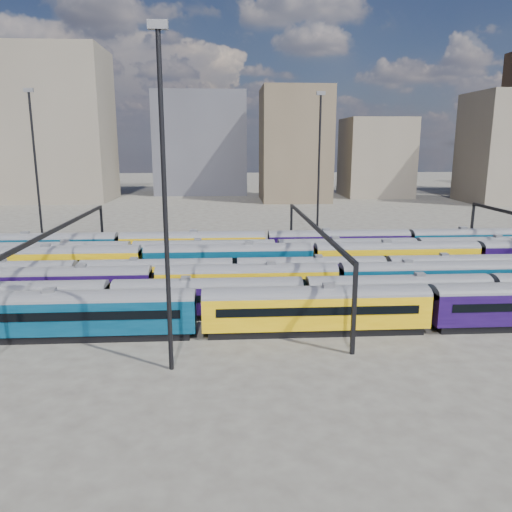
{
  "coord_description": "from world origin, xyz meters",
  "views": [
    {
      "loc": [
        -0.59,
        -58.84,
        17.41
      ],
      "look_at": [
        3.37,
        4.85,
        3.0
      ],
      "focal_mm": 35.0,
      "sensor_mm": 36.0,
      "label": 1
    }
  ],
  "objects": [
    {
      "name": "mast_1",
      "position": [
        -30.0,
        22.0,
        13.97
      ],
      "size": [
        1.4,
        0.5,
        25.6
      ],
      "color": "black",
      "rests_on": "ground"
    },
    {
      "name": "gantry_2",
      "position": [
        10.0,
        0.0,
        6.79
      ],
      "size": [
        0.35,
        40.35,
        8.03
      ],
      "color": "black",
      "rests_on": "ground"
    },
    {
      "name": "rake_3",
      "position": [
        9.84,
        0.0,
        2.4
      ],
      "size": [
        130.45,
        2.73,
        4.58
      ],
      "color": "black",
      "rests_on": "ground"
    },
    {
      "name": "rake_0",
      "position": [
        7.7,
        -15.0,
        2.79
      ],
      "size": [
        107.72,
        3.15,
        5.32
      ],
      "color": "black",
      "rests_on": "ground"
    },
    {
      "name": "mast_2",
      "position": [
        -5.0,
        -22.0,
        13.97
      ],
      "size": [
        1.4,
        0.5,
        25.6
      ],
      "color": "black",
      "rests_on": "ground"
    },
    {
      "name": "rake_5",
      "position": [
        6.57,
        10.0,
        2.61
      ],
      "size": [
        121.13,
        2.95,
        4.97
      ],
      "color": "black",
      "rests_on": "ground"
    },
    {
      "name": "gantry_1",
      "position": [
        -20.0,
        0.0,
        6.79
      ],
      "size": [
        0.35,
        40.35,
        8.03
      ],
      "color": "black",
      "rests_on": "ground"
    },
    {
      "name": "ground",
      "position": [
        0.0,
        0.0,
        0.0
      ],
      "size": [
        500.0,
        500.0,
        0.0
      ],
      "primitive_type": "plane",
      "color": "#45413B",
      "rests_on": "ground"
    },
    {
      "name": "rake_1",
      "position": [
        -2.41,
        -10.0,
        2.53
      ],
      "size": [
        137.26,
        2.87,
        4.82
      ],
      "color": "black",
      "rests_on": "ground"
    },
    {
      "name": "rake_6",
      "position": [
        -16.46,
        15.0,
        2.85
      ],
      "size": [
        131.76,
        3.21,
        5.42
      ],
      "color": "black",
      "rests_on": "ground"
    },
    {
      "name": "rake_2",
      "position": [
        1.75,
        -5.0,
        2.67
      ],
      "size": [
        144.66,
        3.02,
        5.09
      ],
      "color": "black",
      "rests_on": "ground"
    },
    {
      "name": "mast_3",
      "position": [
        15.0,
        24.0,
        13.97
      ],
      "size": [
        1.4,
        0.5,
        25.6
      ],
      "color": "black",
      "rests_on": "ground"
    },
    {
      "name": "rake_4",
      "position": [
        -11.4,
        5.0,
        2.89
      ],
      "size": [
        133.76,
        3.26,
        5.5
      ],
      "color": "black",
      "rests_on": "ground"
    }
  ]
}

